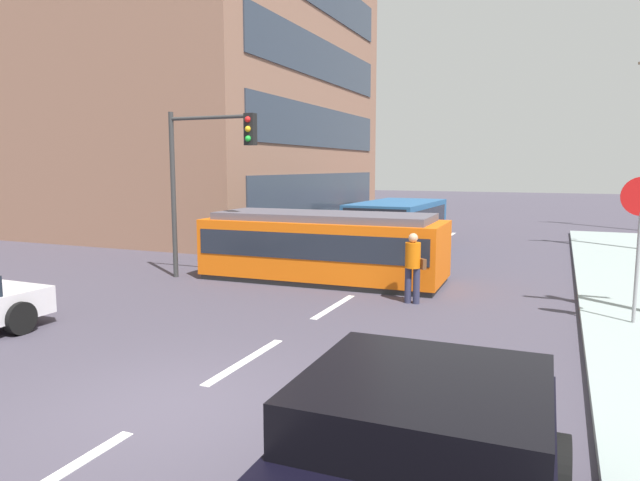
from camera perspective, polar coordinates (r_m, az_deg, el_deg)
name	(u,v)px	position (r m, az deg, el deg)	size (l,w,h in m)	color
ground_plane	(384,276)	(16.87, 6.42, -3.59)	(120.00, 120.00, 0.00)	#423D4A
lane_stripe_1	(246,361)	(9.72, -7.47, -11.88)	(0.16, 2.40, 0.01)	silver
lane_stripe_2	(334,307)	(13.17, 1.42, -6.65)	(0.16, 2.40, 0.01)	silver
lane_stripe_3	(421,253)	(21.47, 10.10, -1.28)	(0.16, 2.40, 0.01)	silver
lane_stripe_4	(450,236)	(27.30, 12.92, 0.49)	(0.16, 2.40, 0.01)	silver
corner_building	(199,44)	(32.19, -12.08, 18.71)	(14.17, 17.41, 19.20)	#8B624E
streetcar_tram	(324,245)	(16.08, 0.36, -0.50)	(6.83, 2.72, 1.92)	#DC580C
city_bus	(397,223)	(21.72, 7.77, 1.73)	(2.70, 5.46, 1.90)	#265485
pedestrian_crossing	(413,264)	(13.49, 9.33, -2.33)	(0.51, 0.36, 1.67)	#2C2D47
parked_sedan_mid	(259,236)	(21.53, -6.14, 0.48)	(2.12, 4.07, 1.19)	#316344
parked_sedan_far	(333,223)	(26.50, 1.29, 1.81)	(2.10, 4.21, 1.19)	black
parked_sedan_furthest	(370,214)	(31.75, 5.08, 2.71)	(2.08, 4.16, 1.19)	#A7210D
traffic_light_mast	(205,162)	(16.24, -11.47, 7.74)	(2.78, 0.33, 4.75)	#333333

